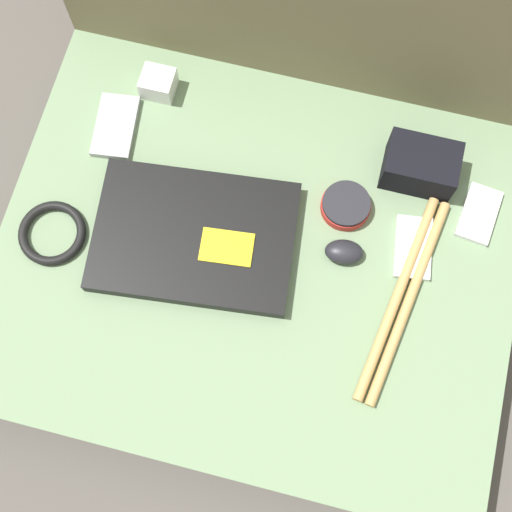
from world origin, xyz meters
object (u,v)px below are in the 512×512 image
at_px(charger_brick, 158,84).
at_px(laptop, 195,237).
at_px(camera_pouch, 420,166).
at_px(phone_black, 413,248).
at_px(phone_small, 479,214).
at_px(speaker_puck, 346,205).
at_px(phone_silver, 116,126).
at_px(computer_mouse, 344,252).

bearing_deg(charger_brick, laptop, -61.91).
relative_size(laptop, camera_pouch, 2.92).
height_order(laptop, charger_brick, charger_brick).
distance_m(laptop, phone_black, 0.38).
bearing_deg(laptop, phone_small, 13.26).
xyz_separation_m(speaker_puck, phone_silver, (-0.44, 0.05, -0.01)).
distance_m(laptop, phone_small, 0.50).
bearing_deg(charger_brick, phone_small, -9.43).
xyz_separation_m(camera_pouch, charger_brick, (-0.50, 0.05, -0.01)).
distance_m(laptop, speaker_puck, 0.27).
bearing_deg(camera_pouch, laptop, -148.51).
distance_m(speaker_puck, camera_pouch, 0.15).
xyz_separation_m(speaker_puck, phone_small, (0.23, 0.04, -0.01)).
height_order(speaker_puck, phone_small, speaker_puck).
distance_m(phone_silver, charger_brick, 0.11).
bearing_deg(camera_pouch, phone_silver, -175.50).
xyz_separation_m(speaker_puck, charger_brick, (-0.39, 0.15, 0.01)).
height_order(laptop, phone_silver, laptop).
bearing_deg(camera_pouch, computer_mouse, -118.03).
distance_m(camera_pouch, charger_brick, 0.50).
xyz_separation_m(laptop, speaker_puck, (0.24, 0.12, -0.00)).
height_order(speaker_puck, charger_brick, charger_brick).
xyz_separation_m(speaker_puck, phone_black, (0.13, -0.05, -0.01)).
distance_m(computer_mouse, phone_black, 0.12).
bearing_deg(charger_brick, camera_pouch, -5.98).
xyz_separation_m(computer_mouse, camera_pouch, (0.10, 0.18, 0.02)).
distance_m(phone_silver, phone_small, 0.68).
xyz_separation_m(computer_mouse, speaker_puck, (-0.01, 0.09, -0.00)).
bearing_deg(phone_small, phone_black, -131.46).
bearing_deg(phone_black, laptop, -175.81).
bearing_deg(laptop, phone_silver, 133.04).
height_order(phone_black, camera_pouch, camera_pouch).
xyz_separation_m(phone_small, camera_pouch, (-0.12, 0.05, 0.03)).
bearing_deg(charger_brick, speaker_puck, -20.86).
bearing_deg(laptop, charger_brick, 112.06).
distance_m(phone_small, camera_pouch, 0.14).
relative_size(phone_silver, camera_pouch, 1.05).
bearing_deg(computer_mouse, camera_pouch, 53.21).
bearing_deg(phone_small, laptop, -153.60).
bearing_deg(speaker_puck, phone_silver, 173.34).
distance_m(phone_black, charger_brick, 0.55).
bearing_deg(computer_mouse, phone_small, 22.09).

